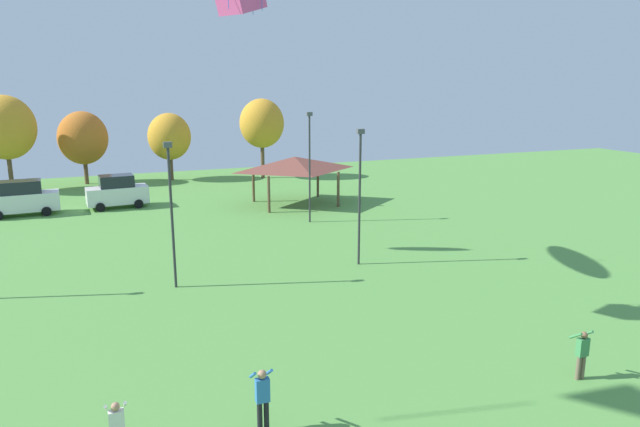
{
  "coord_description": "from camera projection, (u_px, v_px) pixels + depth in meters",
  "views": [
    {
      "loc": [
        -6.11,
        0.19,
        8.93
      ],
      "look_at": [
        -0.48,
        14.29,
        5.45
      ],
      "focal_mm": 32.0,
      "sensor_mm": 36.0,
      "label": 1
    }
  ],
  "objects": [
    {
      "name": "person_standing_far_right",
      "position": [
        117.0,
        427.0,
        13.62
      ],
      "size": [
        0.52,
        0.46,
        1.6
      ],
      "rotation": [
        0.0,
        0.0,
        0.09
      ],
      "color": "black",
      "rests_on": "ground"
    },
    {
      "name": "person_standing_near_foreground",
      "position": [
        263.0,
        396.0,
        14.75
      ],
      "size": [
        0.52,
        0.52,
        1.81
      ],
      "rotation": [
        0.0,
        0.0,
        -0.51
      ],
      "color": "black",
      "rests_on": "ground"
    },
    {
      "name": "light_post_3",
      "position": [
        310.0,
        162.0,
        36.61
      ],
      "size": [
        0.36,
        0.2,
        7.14
      ],
      "color": "#2D2D33",
      "rests_on": "ground"
    },
    {
      "name": "treeline_tree_4",
      "position": [
        262.0,
        124.0,
        53.77
      ],
      "size": [
        4.19,
        4.19,
        7.52
      ],
      "color": "brown",
      "rests_on": "ground"
    },
    {
      "name": "person_standing_mid_field",
      "position": [
        582.0,
        352.0,
        17.43
      ],
      "size": [
        0.52,
        0.47,
        1.61
      ],
      "rotation": [
        0.0,
        0.0,
        -0.38
      ],
      "color": "brown",
      "rests_on": "ground"
    },
    {
      "name": "park_pavilion",
      "position": [
        295.0,
        164.0,
        42.35
      ],
      "size": [
        6.87,
        5.28,
        3.6
      ],
      "color": "brown",
      "rests_on": "ground"
    },
    {
      "name": "parked_car_second_from_left",
      "position": [
        22.0,
        198.0,
        39.1
      ],
      "size": [
        4.83,
        2.17,
        2.43
      ],
      "rotation": [
        0.0,
        0.0,
        0.06
      ],
      "color": "silver",
      "rests_on": "ground"
    },
    {
      "name": "treeline_tree_2",
      "position": [
        83.0,
        138.0,
        50.7
      ],
      "size": [
        4.28,
        4.28,
        6.51
      ],
      "color": "brown",
      "rests_on": "ground"
    },
    {
      "name": "light_post_1",
      "position": [
        360.0,
        190.0,
        27.92
      ],
      "size": [
        0.36,
        0.2,
        6.78
      ],
      "color": "#2D2D33",
      "rests_on": "ground"
    },
    {
      "name": "treeline_tree_3",
      "position": [
        169.0,
        137.0,
        52.84
      ],
      "size": [
        3.93,
        3.93,
        6.25
      ],
      "color": "brown",
      "rests_on": "ground"
    },
    {
      "name": "parked_car_third_from_left",
      "position": [
        117.0,
        192.0,
        41.58
      ],
      "size": [
        4.38,
        2.22,
        2.41
      ],
      "rotation": [
        0.0,
        0.0,
        0.08
      ],
      "color": "silver",
      "rests_on": "ground"
    },
    {
      "name": "light_post_0",
      "position": [
        171.0,
        208.0,
        24.72
      ],
      "size": [
        0.36,
        0.2,
        6.5
      ],
      "color": "#2D2D33",
      "rests_on": "ground"
    },
    {
      "name": "treeline_tree_1",
      "position": [
        5.0,
        128.0,
        46.58
      ],
      "size": [
        4.78,
        4.78,
        8.01
      ],
      "color": "brown",
      "rests_on": "ground"
    }
  ]
}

